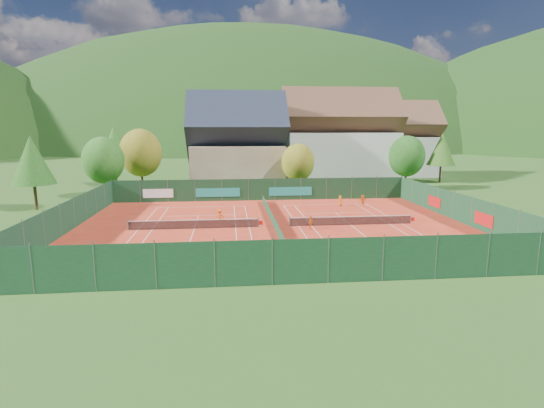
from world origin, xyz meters
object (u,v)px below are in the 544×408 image
(chalet, at_px, (237,148))
(player_right_far_a, at_px, (340,201))
(ball_hopper, at_px, (467,254))
(player_right_near, at_px, (311,223))
(player_left_far, at_px, (220,216))
(hotel_block_a, at_px, (339,141))
(player_left_mid, at_px, (233,250))
(player_right_far_b, at_px, (363,200))
(player_left_near, at_px, (135,255))
(hotel_block_b, at_px, (395,144))

(chalet, distance_m, player_right_far_a, 23.82)
(ball_hopper, distance_m, player_right_near, 14.85)
(chalet, height_order, player_left_far, chalet)
(hotel_block_a, distance_m, player_left_mid, 50.79)
(player_right_far_b, bearing_deg, chalet, -57.31)
(player_right_near, bearing_deg, player_right_far_b, -5.27)
(ball_hopper, bearing_deg, player_right_far_b, 91.68)
(player_left_near, xyz_separation_m, player_right_near, (15.04, 9.23, 0.07))
(player_left_mid, relative_size, player_right_far_b, 0.86)
(player_left_far, xyz_separation_m, player_right_far_b, (18.08, 8.37, -0.05))
(player_left_mid, bearing_deg, chalet, 80.49)
(hotel_block_b, xyz_separation_m, player_right_far_a, (-20.29, -33.24, -5.94))
(chalet, relative_size, hotel_block_a, 0.75)
(hotel_block_a, bearing_deg, player_left_far, -122.39)
(player_left_far, bearing_deg, player_right_far_a, -145.96)
(player_left_near, distance_m, player_right_far_b, 32.04)
(player_left_near, bearing_deg, player_right_far_b, 10.19)
(player_left_far, height_order, player_right_near, player_left_far)
(player_left_near, relative_size, player_right_far_b, 0.85)
(chalet, relative_size, player_right_near, 11.76)
(hotel_block_a, distance_m, ball_hopper, 49.18)
(player_left_near, xyz_separation_m, player_right_far_a, (21.24, 21.40, 0.06))
(hotel_block_a, height_order, player_right_far_a, hotel_block_a)
(player_left_near, xyz_separation_m, player_right_far_b, (24.10, 21.11, 0.11))
(player_left_near, height_order, player_right_far_b, player_right_far_b)
(hotel_block_b, xyz_separation_m, player_right_near, (-26.49, -45.42, -5.93))
(ball_hopper, height_order, player_right_far_a, player_right_far_a)
(player_right_far_a, bearing_deg, player_right_near, 57.67)
(ball_hopper, bearing_deg, player_left_mid, 171.74)
(chalet, relative_size, player_left_far, 10.42)
(player_right_far_a, bearing_deg, player_left_near, 39.89)
(player_left_mid, bearing_deg, player_right_near, 40.46)
(ball_hopper, xyz_separation_m, player_right_far_a, (-3.54, 23.38, 0.12))
(ball_hopper, relative_size, player_right_far_b, 0.55)
(player_left_near, bearing_deg, player_right_far_a, 14.19)
(hotel_block_b, distance_m, player_right_far_a, 39.39)
(player_left_mid, bearing_deg, player_right_far_b, 42.98)
(hotel_block_b, relative_size, player_left_far, 11.12)
(chalet, relative_size, player_right_far_a, 11.99)
(player_left_mid, xyz_separation_m, player_left_far, (-1.26, 12.18, 0.16))
(chalet, xyz_separation_m, hotel_block_a, (19.00, 6.00, 0.76))
(hotel_block_a, xyz_separation_m, ball_hopper, (-2.75, -48.62, -6.83))
(hotel_block_b, xyz_separation_m, player_right_far_b, (-17.43, -33.54, -5.89))
(player_left_far, height_order, player_right_far_a, player_left_far)
(ball_hopper, distance_m, player_right_far_b, 23.10)
(player_right_near, distance_m, player_right_far_a, 13.66)
(chalet, bearing_deg, player_left_far, -95.14)
(player_right_near, xyz_separation_m, player_right_far_b, (9.06, 11.88, 0.04))
(hotel_block_b, xyz_separation_m, ball_hopper, (-16.75, -56.62, -6.06))
(hotel_block_a, relative_size, player_right_far_a, 15.99)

